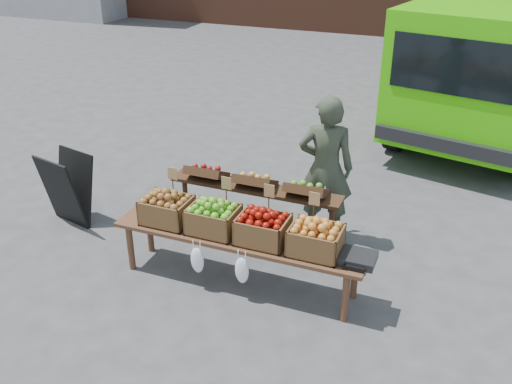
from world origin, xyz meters
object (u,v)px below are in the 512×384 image
at_px(delivery_van, 498,67).
at_px(weighing_scale, 358,258).
at_px(display_bench, 238,260).
at_px(crate_green_apples, 316,241).
at_px(crate_russet_pears, 213,220).
at_px(back_table, 255,208).
at_px(crate_golden_apples, 167,210).
at_px(crate_red_apples, 263,230).
at_px(vendor, 326,169).
at_px(chalkboard_sign, 68,189).

distance_m(delivery_van, weighing_scale, 5.89).
relative_size(display_bench, crate_green_apples, 5.40).
height_order(display_bench, crate_russet_pears, crate_russet_pears).
height_order(back_table, crate_green_apples, back_table).
relative_size(delivery_van, crate_green_apples, 10.46).
height_order(delivery_van, crate_golden_apples, delivery_van).
relative_size(display_bench, crate_russet_pears, 5.40).
distance_m(crate_golden_apples, crate_green_apples, 1.65).
relative_size(crate_red_apples, weighing_scale, 1.47).
bearing_deg(crate_russet_pears, display_bench, 0.00).
xyz_separation_m(crate_golden_apples, crate_red_apples, (1.10, 0.00, 0.00)).
height_order(vendor, crate_red_apples, vendor).
bearing_deg(weighing_scale, vendor, 118.25).
xyz_separation_m(display_bench, crate_russet_pears, (-0.28, 0.00, 0.42)).
height_order(delivery_van, crate_red_apples, delivery_van).
relative_size(vendor, chalkboard_sign, 1.90).
distance_m(back_table, weighing_scale, 1.53).
xyz_separation_m(vendor, back_table, (-0.65, -0.58, -0.36)).
bearing_deg(weighing_scale, crate_golden_apples, 180.00).
bearing_deg(delivery_van, crate_russet_pears, -101.28).
distance_m(crate_red_apples, weighing_scale, 0.98).
bearing_deg(display_bench, crate_golden_apples, 180.00).
distance_m(crate_golden_apples, weighing_scale, 2.08).
relative_size(back_table, crate_green_apples, 4.20).
bearing_deg(delivery_van, crate_green_apples, -91.57).
distance_m(chalkboard_sign, crate_golden_apples, 1.73).
bearing_deg(delivery_van, chalkboard_sign, -119.05).
distance_m(delivery_van, crate_russet_pears, 6.33).
bearing_deg(crate_golden_apples, crate_green_apples, 0.00).
bearing_deg(delivery_van, crate_red_apples, -96.57).
distance_m(chalkboard_sign, crate_russet_pears, 2.27).
height_order(vendor, display_bench, vendor).
bearing_deg(vendor, display_bench, 53.38).
height_order(back_table, crate_red_apples, back_table).
bearing_deg(crate_russet_pears, weighing_scale, 0.00).
distance_m(crate_golden_apples, crate_red_apples, 1.10).
height_order(vendor, crate_golden_apples, vendor).
height_order(crate_green_apples, weighing_scale, crate_green_apples).
distance_m(delivery_van, crate_red_apples, 6.13).
bearing_deg(vendor, weighing_scale, 104.73).
distance_m(vendor, display_bench, 1.53).
height_order(display_bench, crate_red_apples, crate_red_apples).
distance_m(chalkboard_sign, back_table, 2.41).
distance_m(vendor, chalkboard_sign, 3.20).
xyz_separation_m(back_table, display_bench, (0.10, -0.72, -0.24)).
bearing_deg(crate_golden_apples, crate_red_apples, 0.00).
relative_size(crate_golden_apples, weighing_scale, 1.47).
bearing_deg(vendor, delivery_van, -124.76).
distance_m(back_table, crate_golden_apples, 1.04).
bearing_deg(back_table, delivery_van, 64.65).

